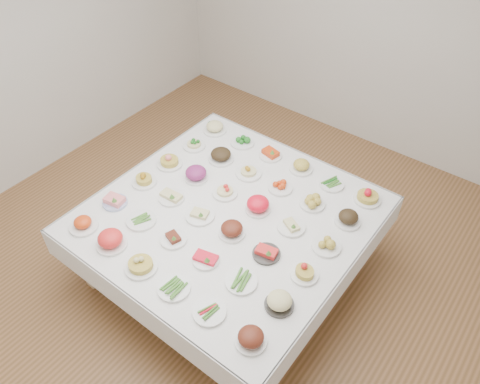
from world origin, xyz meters
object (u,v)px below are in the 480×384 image
Objects in this scene: dish_0 at (83,223)px; dish_18 at (169,160)px; display_table at (229,219)px; dish_35 at (368,194)px.

dish_18 is (-0.00, 0.99, 0.01)m from dish_0.
dish_0 is 0.99m from dish_18.
display_table is 0.85m from dish_18.
display_table is at bearing -10.88° from dish_18.
dish_18 is at bearing -157.86° from dish_35.
display_table is 1.19m from dish_35.
dish_35 is (1.66, 1.67, 0.02)m from dish_0.
dish_35 is (1.67, 0.68, 0.01)m from dish_18.
dish_0 is (-0.82, -0.83, 0.12)m from display_table.
dish_18 is 1.80m from dish_35.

